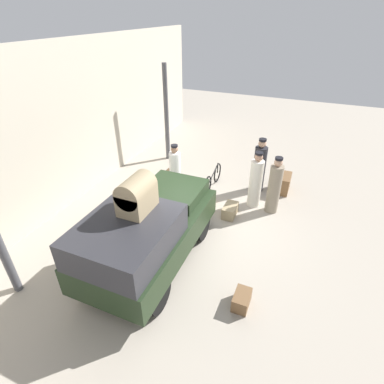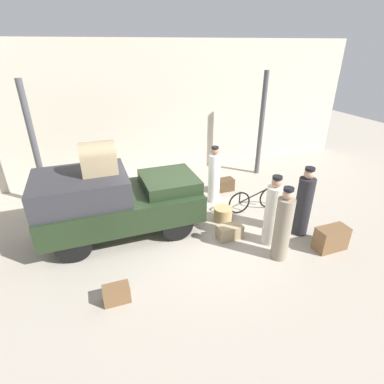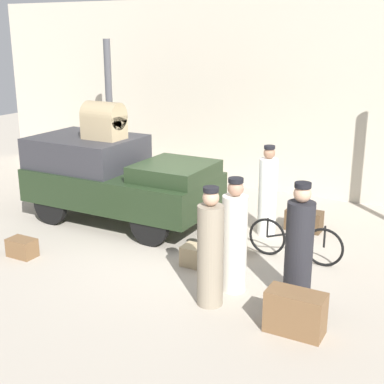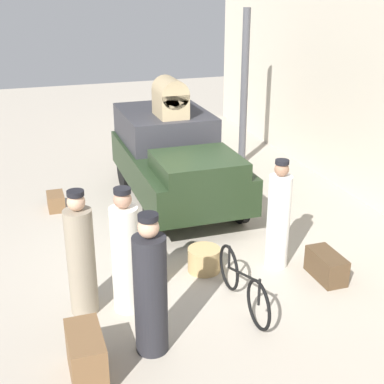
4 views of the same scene
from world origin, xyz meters
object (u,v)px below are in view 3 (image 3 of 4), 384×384
at_px(bicycle, 295,241).
at_px(trunk_umber_medium, 22,248).
at_px(porter_standing_middle, 268,194).
at_px(suitcase_black_upright, 200,257).
at_px(trunk_on_truck_roof, 104,121).
at_px(wicker_basket, 232,242).
at_px(porter_lifting_near_truck, 210,252).
at_px(conductor_in_dark_uniform, 234,240).
at_px(truck, 115,176).
at_px(trunk_wicker_pale, 295,313).
at_px(porter_carrying_trunk, 299,249).
at_px(suitcase_tan_flat, 304,220).

relative_size(bicycle, trunk_umber_medium, 3.37).
height_order(bicycle, trunk_umber_medium, bicycle).
distance_m(bicycle, porter_standing_middle, 1.36).
distance_m(suitcase_black_upright, trunk_on_truck_roof, 3.57).
distance_m(wicker_basket, porter_lifting_near_truck, 2.03).
bearing_deg(bicycle, suitcase_black_upright, -142.28).
bearing_deg(conductor_in_dark_uniform, porter_lifting_near_truck, -101.48).
relative_size(truck, trunk_wicker_pale, 5.09).
bearing_deg(porter_standing_middle, conductor_in_dark_uniform, -80.48).
relative_size(trunk_wicker_pale, trunk_umber_medium, 1.53).
bearing_deg(trunk_umber_medium, trunk_on_truck_roof, 87.54).
bearing_deg(porter_carrying_trunk, wicker_basket, 142.00).
height_order(conductor_in_dark_uniform, suitcase_tan_flat, conductor_in_dark_uniform).
height_order(wicker_basket, porter_lifting_near_truck, porter_lifting_near_truck).
height_order(bicycle, porter_carrying_trunk, porter_carrying_trunk).
bearing_deg(bicycle, porter_carrying_trunk, -70.63).
xyz_separation_m(porter_lifting_near_truck, porter_standing_middle, (-0.29, 2.98, -0.00)).
xyz_separation_m(bicycle, trunk_wicker_pale, (0.73, -2.20, -0.06)).
height_order(truck, trunk_wicker_pale, truck).
distance_m(conductor_in_dark_uniform, porter_lifting_near_truck, 0.57).
bearing_deg(conductor_in_dark_uniform, bicycle, 72.80).
bearing_deg(suitcase_black_upright, trunk_umber_medium, -159.13).
xyz_separation_m(trunk_umber_medium, trunk_on_truck_roof, (0.10, 2.30, 1.88)).
relative_size(bicycle, trunk_on_truck_roof, 2.13).
height_order(conductor_in_dark_uniform, porter_standing_middle, conductor_in_dark_uniform).
height_order(porter_lifting_near_truck, trunk_wicker_pale, porter_lifting_near_truck).
height_order(porter_standing_middle, trunk_umber_medium, porter_standing_middle).
distance_m(porter_carrying_trunk, suitcase_tan_flat, 3.03).
xyz_separation_m(suitcase_black_upright, trunk_wicker_pale, (2.01, -1.21, 0.11)).
relative_size(porter_lifting_near_truck, porter_standing_middle, 1.01).
xyz_separation_m(porter_carrying_trunk, suitcase_tan_flat, (-0.78, 2.86, -0.61)).
bearing_deg(wicker_basket, porter_carrying_trunk, -38.00).
xyz_separation_m(porter_standing_middle, trunk_wicker_pale, (1.59, -3.14, -0.51)).
bearing_deg(trunk_wicker_pale, suitcase_tan_flat, 105.51).
height_order(porter_carrying_trunk, trunk_on_truck_roof, trunk_on_truck_roof).
distance_m(bicycle, conductor_in_dark_uniform, 1.62).
bearing_deg(suitcase_black_upright, truck, 155.01).
xyz_separation_m(wicker_basket, trunk_umber_medium, (-3.10, -1.92, -0.02)).
bearing_deg(truck, porter_carrying_trunk, -20.19).
relative_size(bicycle, conductor_in_dark_uniform, 0.95).
bearing_deg(bicycle, suitcase_tan_flat, 101.16).
relative_size(porter_carrying_trunk, trunk_on_truck_roof, 2.30).
xyz_separation_m(porter_lifting_near_truck, porter_carrying_trunk, (1.06, 0.65, 0.02)).
bearing_deg(trunk_on_truck_roof, conductor_in_dark_uniform, -25.03).
height_order(truck, wicker_basket, truck).
relative_size(conductor_in_dark_uniform, trunk_wicker_pale, 2.33).
relative_size(truck, trunk_umber_medium, 7.77).
distance_m(wicker_basket, porter_carrying_trunk, 2.08).
bearing_deg(wicker_basket, porter_standing_middle, 79.38).
bearing_deg(suitcase_tan_flat, trunk_on_truck_roof, -161.43).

